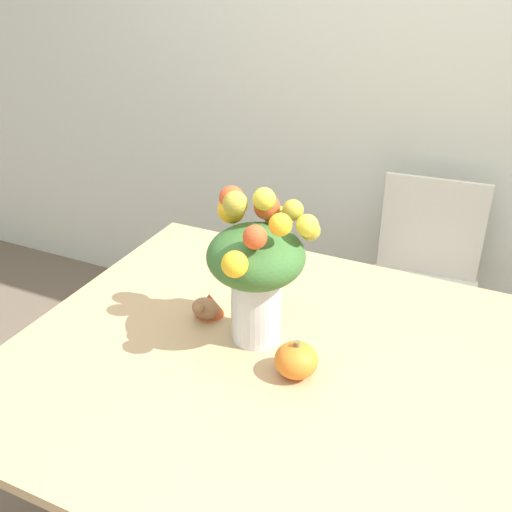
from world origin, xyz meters
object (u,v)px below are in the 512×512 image
pumpkin (296,360)px  dining_chair_near_window (421,289)px  flower_vase (257,266)px  turkey_figurine (208,306)px

pumpkin → dining_chair_near_window: 1.05m
flower_vase → pumpkin: flower_vase is taller
flower_vase → dining_chair_near_window: flower_vase is taller
flower_vase → dining_chair_near_window: (0.30, 0.89, -0.49)m
dining_chair_near_window → flower_vase: bearing=-113.5°
pumpkin → dining_chair_near_window: size_ratio=0.12×
pumpkin → dining_chair_near_window: (0.14, 1.00, -0.31)m
turkey_figurine → dining_chair_near_window: 1.03m
dining_chair_near_window → pumpkin: bearing=-103.1°
turkey_figurine → dining_chair_near_window: dining_chair_near_window is taller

